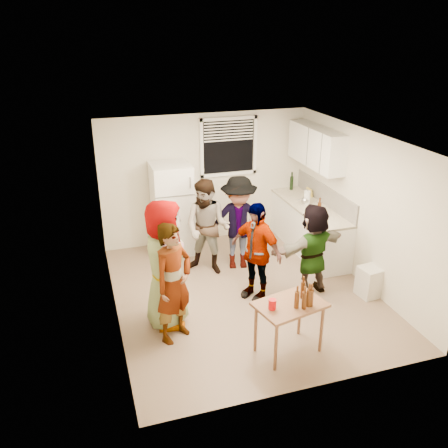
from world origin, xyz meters
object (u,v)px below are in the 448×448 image
object	(u,v)px
guest_stripe	(176,336)
guest_back_right	(238,266)
wine_bottle	(291,190)
serving_table	(287,350)
guest_grey	(168,322)
trash_bin	(370,281)
refrigerator	(172,209)
blue_cup	(313,219)
guest_back_left	(208,271)
beer_bottle_table	(308,306)
guest_orange	(309,292)
kettle	(305,204)
beer_bottle_counter	(319,216)
guest_black	(254,296)
red_cup	(272,309)

from	to	relation	value
guest_stripe	guest_back_right	distance (m)	2.26
wine_bottle	serving_table	distance (m)	4.10
serving_table	guest_grey	bearing A→B (deg)	140.94
trash_bin	guest_back_right	distance (m)	2.29
refrigerator	blue_cup	bearing A→B (deg)	-31.07
blue_cup	serving_table	distance (m)	2.66
guest_back_right	trash_bin	bearing A→B (deg)	-31.27
wine_bottle	guest_back_left	bearing A→B (deg)	-150.13
wine_bottle	beer_bottle_table	size ratio (longest dim) A/B	1.15
serving_table	guest_orange	bearing A→B (deg)	52.56
kettle	blue_cup	xyz separation A→B (m)	(-0.21, -0.72, 0.00)
refrigerator	beer_bottle_counter	bearing A→B (deg)	-27.64
serving_table	guest_black	xyz separation A→B (m)	(0.07, 1.41, 0.00)
guest_back_right	guest_black	bearing A→B (deg)	-82.41
guest_back_left	guest_black	world-z (taller)	guest_back_left
guest_back_left	guest_back_right	distance (m)	0.56
kettle	blue_cup	world-z (taller)	kettle
guest_stripe	guest_black	bearing A→B (deg)	-9.29
red_cup	guest_back_left	size ratio (longest dim) A/B	0.08
wine_bottle	guest_back_left	world-z (taller)	wine_bottle
refrigerator	guest_back_right	size ratio (longest dim) A/B	1.02
beer_bottle_counter	guest_orange	size ratio (longest dim) A/B	0.16
trash_bin	red_cup	size ratio (longest dim) A/B	3.68
trash_bin	guest_back_right	size ratio (longest dim) A/B	0.29
refrigerator	guest_black	bearing A→B (deg)	-66.15
trash_bin	guest_back_left	distance (m)	2.71
guest_black	beer_bottle_counter	bearing A→B (deg)	86.41
beer_bottle_table	guest_orange	size ratio (longest dim) A/B	0.16
serving_table	guest_black	size ratio (longest dim) A/B	0.55
beer_bottle_table	guest_orange	world-z (taller)	beer_bottle_table
serving_table	guest_back_left	xyz separation A→B (m)	(-0.41, 2.42, 0.00)
guest_back_left	guest_black	xyz separation A→B (m)	(0.48, -1.01, 0.00)
refrigerator	serving_table	distance (m)	3.61
serving_table	red_cup	size ratio (longest dim) A/B	6.56
guest_stripe	guest_black	xyz separation A→B (m)	(1.41, 0.66, 0.00)
red_cup	guest_black	world-z (taller)	red_cup
blue_cup	trash_bin	world-z (taller)	blue_cup
beer_bottle_counter	guest_black	xyz separation A→B (m)	(-1.47, -0.77, -0.90)
refrigerator	kettle	distance (m)	2.48
wine_bottle	serving_table	xyz separation A→B (m)	(-1.69, -3.63, -0.90)
beer_bottle_counter	red_cup	bearing A→B (deg)	-129.09
kettle	guest_black	bearing A→B (deg)	-125.33
guest_black	refrigerator	bearing A→B (deg)	172.63
trash_bin	refrigerator	bearing A→B (deg)	136.12
red_cup	guest_grey	distance (m)	1.76
guest_stripe	blue_cup	bearing A→B (deg)	-8.13
trash_bin	guest_black	distance (m)	1.83
refrigerator	guest_black	world-z (taller)	refrigerator
refrigerator	trash_bin	bearing A→B (deg)	-43.88
kettle	beer_bottle_table	world-z (taller)	kettle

